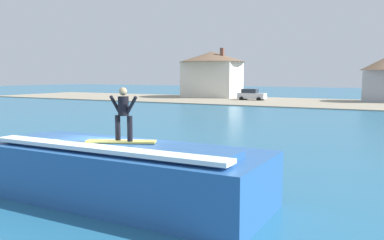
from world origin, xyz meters
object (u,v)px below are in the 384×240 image
surfboard (121,141)px  car_near_shore (251,95)px  wave_crest (124,172)px  surfer (123,111)px  house_with_chimney (212,71)px

surfboard → car_near_shore: bearing=105.3°
wave_crest → surfer: bearing=-49.2°
wave_crest → car_near_shore: size_ratio=2.10×
wave_crest → car_near_shore: 51.20m
car_near_shore → house_with_chimney: house_with_chimney is taller
wave_crest → car_near_shore: wave_crest is taller
car_near_shore → wave_crest: bearing=-74.7°
surfer → car_near_shore: 51.53m
surfer → wave_crest: bearing=130.8°
surfer → surfboard: bearing=-178.8°
house_with_chimney → wave_crest: bearing=-67.3°
surfer → house_with_chimney: (-22.99, 54.82, 1.95)m
wave_crest → surfboard: surfboard is taller
surfer → house_with_chimney: house_with_chimney is taller
wave_crest → surfboard: (0.11, -0.25, 1.03)m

